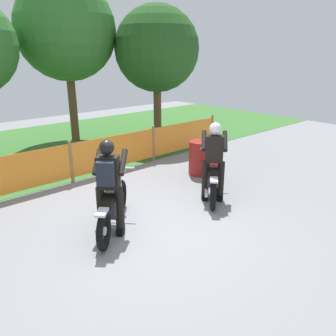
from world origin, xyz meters
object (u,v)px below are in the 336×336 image
at_px(rider_trailing, 214,159).
at_px(oil_drum, 200,158).
at_px(motorcycle_trailing, 213,176).
at_px(motorcycle_lead, 113,204).
at_px(rider_lead, 109,183).

distance_m(rider_trailing, oil_drum, 1.68).
bearing_deg(motorcycle_trailing, motorcycle_lead, 132.25).
distance_m(motorcycle_trailing, oil_drum, 1.43).
bearing_deg(rider_trailing, motorcycle_trailing, 0.57).
bearing_deg(oil_drum, rider_lead, -162.64).
relative_size(rider_lead, rider_trailing, 1.00).
height_order(motorcycle_lead, rider_trailing, rider_trailing).
height_order(rider_lead, oil_drum, rider_lead).
height_order(motorcycle_lead, oil_drum, motorcycle_lead).
xyz_separation_m(rider_trailing, oil_drum, (0.98, 1.28, -0.48)).
height_order(motorcycle_lead, rider_lead, rider_lead).
xyz_separation_m(motorcycle_trailing, oil_drum, (0.84, 1.16, -0.01)).
xyz_separation_m(motorcycle_lead, rider_lead, (-0.16, -0.16, 0.48)).
xyz_separation_m(motorcycle_lead, oil_drum, (3.25, 0.91, -0.03)).
bearing_deg(motorcycle_lead, rider_lead, -179.49).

